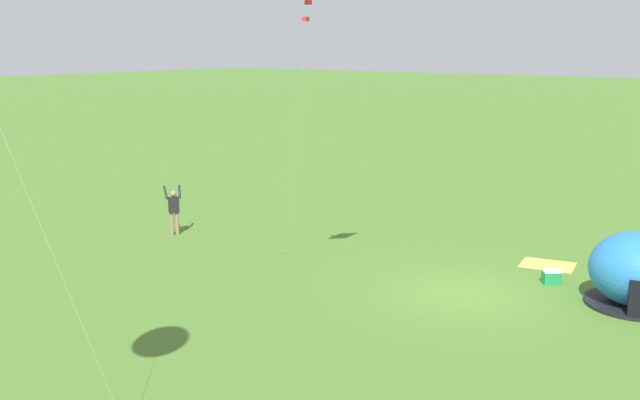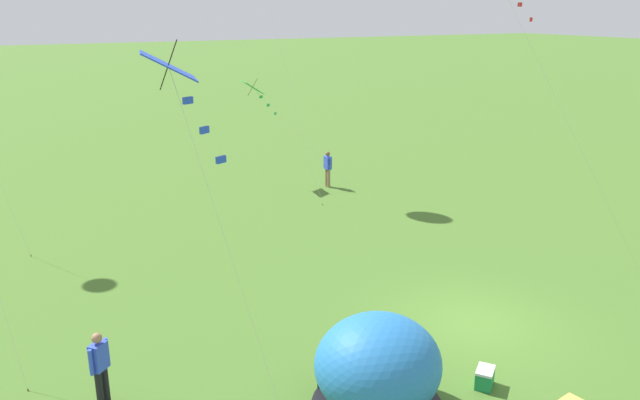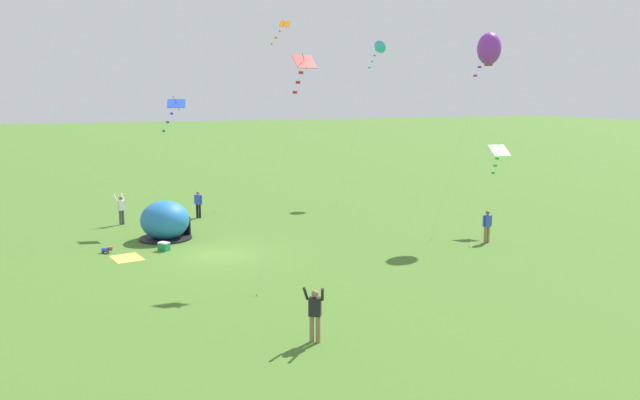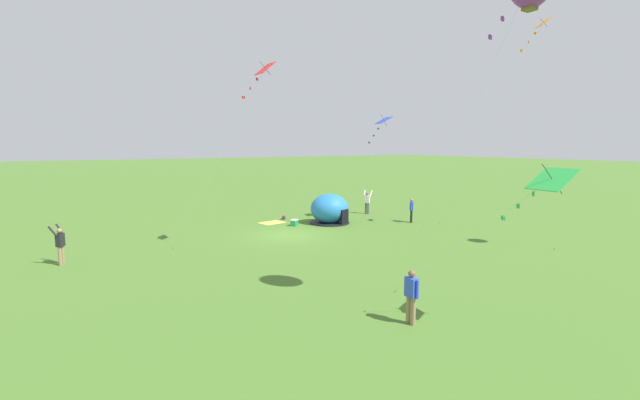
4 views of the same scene
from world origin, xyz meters
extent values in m
plane|color=#477028|center=(0.00, 0.00, 0.00)|extent=(300.00, 300.00, 0.00)
ellipsoid|color=#2672BF|center=(-4.34, -1.97, 1.05)|extent=(2.70, 2.60, 2.10)
cylinder|color=black|center=(-4.34, -1.97, 0.05)|extent=(2.81, 2.81, 0.10)
cube|color=black|center=(-4.82, -0.79, 0.55)|extent=(0.79, 0.41, 1.10)
cube|color=gold|center=(-0.96, -4.27, 0.01)|extent=(1.92, 1.60, 0.01)
cube|color=#1E8C4C|center=(-1.76, -2.41, 0.19)|extent=(0.63, 0.61, 0.38)
cube|color=white|center=(-1.76, -2.41, 0.41)|extent=(0.64, 0.62, 0.06)
cylinder|color=blue|center=(-2.35, -5.18, 0.17)|extent=(0.31, 0.37, 0.22)
sphere|color=brown|center=(-2.27, -4.93, 0.20)|extent=(0.19, 0.19, 0.19)
cylinder|color=#D83F3F|center=(-2.27, -4.93, 0.29)|extent=(0.24, 0.24, 0.06)
cylinder|color=brown|center=(-2.41, -5.03, 0.09)|extent=(0.07, 0.07, 0.17)
cylinder|color=brown|center=(-2.22, -5.10, 0.09)|extent=(0.07, 0.07, 0.17)
cylinder|color=navy|center=(-2.47, -5.27, 0.07)|extent=(0.09, 0.09, 0.13)
cylinder|color=navy|center=(-2.32, -5.32, 0.07)|extent=(0.09, 0.09, 0.13)
cylinder|color=#8C7251|center=(2.77, 13.62, 0.44)|extent=(0.15, 0.15, 0.88)
cylinder|color=#8C7251|center=(2.76, 13.82, 0.44)|extent=(0.15, 0.15, 0.88)
cube|color=blue|center=(2.76, 13.72, 1.18)|extent=(0.26, 0.39, 0.60)
sphere|color=brown|center=(2.76, 13.72, 1.61)|extent=(0.22, 0.22, 0.22)
cylinder|color=blue|center=(2.78, 13.47, 1.18)|extent=(0.09, 0.09, 0.58)
cylinder|color=blue|center=(2.75, 13.97, 1.18)|extent=(0.09, 0.09, 0.58)
cylinder|color=#4C4C51|center=(-9.10, -3.97, 0.44)|extent=(0.15, 0.15, 0.88)
cylinder|color=#4C4C51|center=(-9.22, -3.81, 0.44)|extent=(0.15, 0.15, 0.88)
cube|color=white|center=(-9.16, -3.89, 1.18)|extent=(0.42, 0.45, 0.60)
sphere|color=brown|center=(-9.16, -3.89, 1.61)|extent=(0.22, 0.22, 0.22)
cylinder|color=white|center=(-9.13, -4.19, 1.64)|extent=(0.33, 0.33, 0.50)
cylinder|color=white|center=(-9.44, -3.76, 1.64)|extent=(0.38, 0.25, 0.50)
cylinder|color=black|center=(-9.58, 0.73, 0.44)|extent=(0.15, 0.15, 0.88)
cylinder|color=black|center=(-9.43, 0.87, 0.44)|extent=(0.15, 0.15, 0.88)
cube|color=blue|center=(-9.51, 0.80, 1.18)|extent=(0.44, 0.43, 0.60)
sphere|color=#9E7051|center=(-9.51, 0.80, 1.61)|extent=(0.22, 0.22, 0.22)
cylinder|color=blue|center=(-9.69, 0.63, 1.18)|extent=(0.09, 0.09, 0.58)
cylinder|color=blue|center=(-9.32, 0.97, 1.18)|extent=(0.09, 0.09, 0.58)
cylinder|color=#8C7251|center=(11.97, 0.51, 0.44)|extent=(0.15, 0.15, 0.88)
cylinder|color=#8C7251|center=(11.87, 0.34, 0.44)|extent=(0.15, 0.15, 0.88)
cube|color=black|center=(11.92, 0.42, 1.18)|extent=(0.40, 0.45, 0.60)
sphere|color=#9E7051|center=(11.92, 0.42, 1.61)|extent=(0.22, 0.22, 0.22)
cylinder|color=black|center=(12.19, 0.57, 1.64)|extent=(0.38, 0.23, 0.50)
cylinder|color=black|center=(11.91, 0.12, 1.64)|extent=(0.34, 0.32, 0.50)
cylinder|color=silver|center=(-7.25, -1.62, 3.61)|extent=(1.42, 2.11, 7.22)
cylinder|color=brown|center=(-6.54, -2.67, 0.03)|extent=(0.03, 0.03, 0.06)
cube|color=blue|center=(-7.95, -0.57, 7.22)|extent=(1.11, 1.20, 0.51)
cylinder|color=#332314|center=(-7.95, -0.57, 7.23)|extent=(0.28, 0.41, 0.89)
cube|color=blue|center=(-7.73, -0.89, 6.64)|extent=(0.21, 0.14, 0.12)
cube|color=blue|center=(-7.55, -1.17, 6.15)|extent=(0.20, 0.16, 0.12)
cube|color=blue|center=(-7.36, -1.44, 5.67)|extent=(0.21, 0.14, 0.12)
cylinder|color=silver|center=(-11.77, 12.91, 5.54)|extent=(2.75, 4.48, 11.08)
cylinder|color=brown|center=(-10.40, 10.68, 0.03)|extent=(0.03, 0.03, 0.06)
cylinder|color=silver|center=(4.85, 1.70, 4.60)|extent=(3.96, 3.49, 9.20)
cylinder|color=brown|center=(6.83, -0.04, 0.03)|extent=(0.03, 0.03, 0.06)
cube|color=red|center=(2.88, 3.44, 9.19)|extent=(0.80, 0.98, 0.62)
cylinder|color=#332314|center=(2.88, 3.44, 9.20)|extent=(0.43, 0.39, 0.67)
cube|color=red|center=(3.20, 3.16, 8.69)|extent=(0.17, 0.19, 0.12)
cube|color=red|center=(3.47, 2.92, 8.27)|extent=(0.13, 0.21, 0.12)
cube|color=red|center=(3.74, 2.68, 7.84)|extent=(0.19, 0.17, 0.12)
cylinder|color=silver|center=(-11.87, 4.94, 6.27)|extent=(1.86, 5.67, 12.54)
cylinder|color=brown|center=(-10.95, 2.11, 0.03)|extent=(0.03, 0.03, 0.06)
cube|color=orange|center=(-12.80, 7.77, 12.53)|extent=(0.86, 0.92, 0.47)
cylinder|color=#332314|center=(-12.80, 7.77, 12.54)|extent=(0.16, 0.43, 0.56)
cube|color=orange|center=(-12.67, 7.37, 12.01)|extent=(0.20, 0.06, 0.12)
cube|color=orange|center=(-12.56, 7.04, 11.56)|extent=(0.20, 0.17, 0.12)
cube|color=orange|center=(-12.45, 6.71, 11.11)|extent=(0.20, 0.07, 0.12)
cylinder|color=silver|center=(0.65, 13.30, 5.11)|extent=(1.15, 4.07, 10.23)
cylinder|color=brown|center=(1.22, 11.27, 0.03)|extent=(0.03, 0.03, 0.06)
cube|color=brown|center=(0.08, 15.33, 9.41)|extent=(0.33, 0.33, 0.24)
cube|color=purple|center=(0.28, 14.61, 9.22)|extent=(0.21, 0.13, 0.12)
cube|color=purple|center=(0.37, 14.28, 8.75)|extent=(0.21, 0.13, 0.12)
cylinder|color=silver|center=(1.75, 14.27, 2.29)|extent=(3.29, 4.11, 4.58)
cylinder|color=brown|center=(3.39, 12.22, 0.03)|extent=(0.03, 0.03, 0.06)
cube|color=green|center=(0.10, 16.33, 4.58)|extent=(0.99, 1.13, 0.60)
cylinder|color=#332314|center=(0.10, 16.33, 4.59)|extent=(0.37, 0.45, 0.84)
cube|color=green|center=(0.38, 15.98, 4.15)|extent=(0.20, 0.16, 0.12)
cube|color=green|center=(0.62, 15.69, 3.78)|extent=(0.19, 0.18, 0.12)
cube|color=green|center=(0.85, 15.40, 3.42)|extent=(0.17, 0.20, 0.12)
camera|label=1|loc=(-9.25, 19.26, 7.18)|focal=42.00mm
camera|label=2|loc=(-10.64, -11.57, 8.18)|focal=35.00mm
camera|label=3|loc=(29.40, -6.33, 7.80)|focal=35.00mm
camera|label=4|loc=(11.77, 23.04, 5.53)|focal=24.00mm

